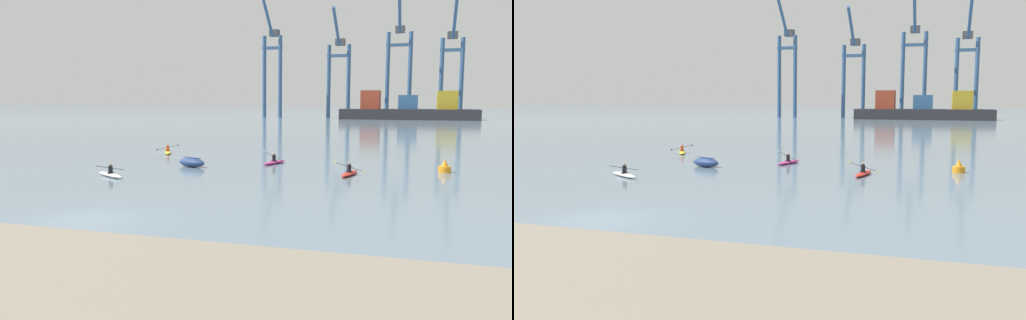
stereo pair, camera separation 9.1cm
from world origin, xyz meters
The scene contains 12 objects.
ground_plane centered at (0.00, 0.00, 0.00)m, with size 800.00×800.00×0.00m, color slate.
container_barge centered at (11.64, 127.21, 2.63)m, with size 36.45×8.99×7.97m.
gantry_crane_west centered at (-28.79, 133.52, 17.23)m, with size 6.25×16.94×36.84m.
gantry_crane_west_mid centered at (-9.10, 138.48, 15.40)m, with size 7.22×16.70×31.47m.
gantry_crane_east_mid centered at (8.52, 140.34, 17.07)m, with size 7.64×17.07×33.36m.
gantry_crane_east centered at (23.15, 137.54, 16.35)m, with size 6.63×17.13×35.96m.
capsized_dinghy centered at (-3.23, 18.21, 0.35)m, with size 2.82×1.96×0.76m.
channel_buoy centered at (15.84, 20.86, 0.36)m, with size 0.90×0.90×1.00m.
kayak_white centered at (-6.48, 11.75, 0.17)m, with size 3.20×2.31×0.95m.
kayak_yellow centered at (-9.79, 26.86, 0.17)m, with size 2.17×3.27×0.95m.
kayak_magenta centered at (2.56, 22.02, 0.17)m, with size 2.10×3.43×1.07m.
kayak_red centered at (9.33, 17.30, 0.17)m, with size 2.22×3.45×0.95m.
Camera 2 is at (13.70, -18.52, 5.28)m, focal length 35.66 mm.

